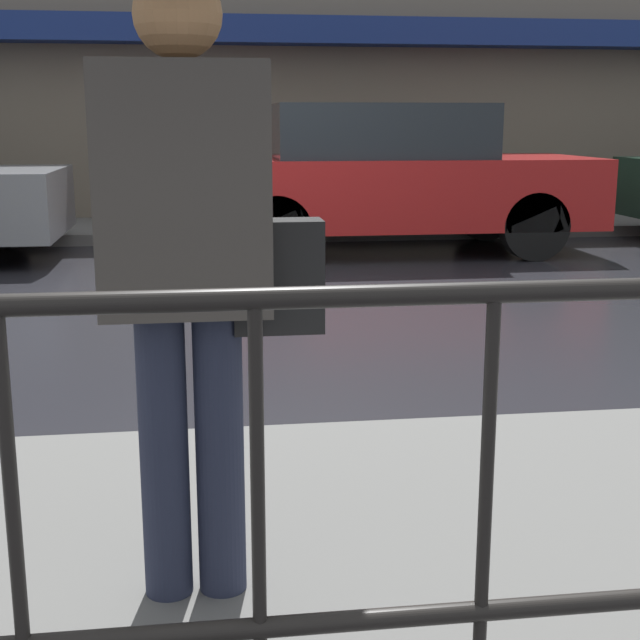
% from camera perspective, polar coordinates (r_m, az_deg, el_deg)
% --- Properties ---
extents(ground_plane, '(80.00, 80.00, 0.00)m').
position_cam_1_polar(ground_plane, '(7.31, -4.00, 1.30)').
color(ground_plane, black).
extents(sidewalk_near, '(28.00, 2.59, 0.13)m').
position_cam_1_polar(sidewalk_near, '(2.81, 2.96, -16.59)').
color(sidewalk_near, '#60605E').
rests_on(sidewalk_near, ground_plane).
extents(sidewalk_far, '(28.00, 1.96, 0.13)m').
position_cam_1_polar(sidewalk_far, '(11.68, -5.51, 5.86)').
color(sidewalk_far, '#60605E').
rests_on(sidewalk_far, ground_plane).
extents(lane_marking, '(25.20, 0.12, 0.01)m').
position_cam_1_polar(lane_marking, '(7.31, -4.00, 1.33)').
color(lane_marking, gold).
rests_on(lane_marking, ground_plane).
extents(building_storefront, '(28.00, 0.85, 4.82)m').
position_cam_1_polar(building_storefront, '(12.73, -5.96, 17.04)').
color(building_storefront, '#706656').
rests_on(building_storefront, ground_plane).
extents(railing_foreground, '(12.00, 0.04, 1.05)m').
position_cam_1_polar(railing_foreground, '(1.57, 10.54, -11.64)').
color(railing_foreground, black).
rests_on(railing_foreground, sidewalk_near).
extents(pedestrian, '(0.94, 0.94, 2.06)m').
position_cam_1_polar(pedestrian, '(2.35, -8.95, 19.10)').
color(pedestrian, '#23283D').
rests_on(pedestrian, sidewalk_near).
extents(car_red, '(4.36, 1.87, 1.61)m').
position_cam_1_polar(car_red, '(9.95, 4.34, 9.08)').
color(car_red, maroon).
rests_on(car_red, ground_plane).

